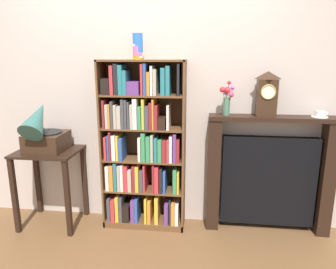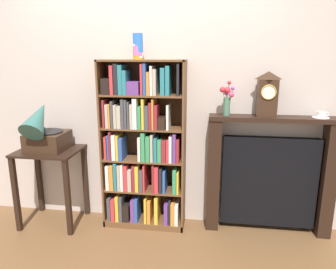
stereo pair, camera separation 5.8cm
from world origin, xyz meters
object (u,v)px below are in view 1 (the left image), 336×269
fireplace_mantel (268,175)px  flower_vase (227,99)px  mantel_clock (267,94)px  cup_stack (138,46)px  bookshelf (141,151)px  side_table_left (50,170)px  teacup_with_saucer (320,115)px  gramophone (43,132)px

fireplace_mantel → flower_vase: 0.85m
fireplace_mantel → mantel_clock: mantel_clock is taller
cup_stack → mantel_clock: cup_stack is taller
bookshelf → mantel_clock: bearing=2.2°
side_table_left → flower_vase: 1.85m
bookshelf → teacup_with_saucer: bearing=1.6°
fireplace_mantel → cup_stack: bearing=-176.7°
cup_stack → flower_vase: bearing=3.1°
bookshelf → side_table_left: bookshelf is taller
side_table_left → teacup_with_saucer: 2.59m
fireplace_mantel → teacup_with_saucer: 0.72m
teacup_with_saucer → mantel_clock: bearing=-179.7°
side_table_left → gramophone: gramophone is taller
bookshelf → cup_stack: bearing=-142.8°
bookshelf → side_table_left: size_ratio=2.11×
cup_stack → teacup_with_saucer: 1.73m
side_table_left → gramophone: bearing=-90.0°
gramophone → flower_vase: (1.70, 0.19, 0.31)m
fireplace_mantel → mantel_clock: 0.78m
cup_stack → side_table_left: bearing=-174.4°
flower_vase → teacup_with_saucer: flower_vase is taller
side_table_left → mantel_clock: mantel_clock is taller
side_table_left → fireplace_mantel: bearing=4.3°
bookshelf → gramophone: bookshelf is taller
gramophone → teacup_with_saucer: gramophone is taller
bookshelf → teacup_with_saucer: (1.62, 0.05, 0.38)m
flower_vase → mantel_clock: bearing=1.3°
gramophone → fireplace_mantel: bearing=5.8°
fireplace_mantel → flower_vase: bearing=-176.3°
bookshelf → fireplace_mantel: bearing=3.0°
bookshelf → mantel_clock: 1.27m
gramophone → teacup_with_saucer: bearing=4.5°
cup_stack → fireplace_mantel: (1.23, 0.07, -1.19)m
side_table_left → mantel_clock: size_ratio=1.93×
side_table_left → flower_vase: size_ratio=2.43×
mantel_clock → flower_vase: 0.35m
gramophone → teacup_with_saucer: (2.52, 0.20, 0.18)m
bookshelf → flower_vase: bearing=2.6°
bookshelf → gramophone: 0.94m
side_table_left → fireplace_mantel: (2.13, 0.16, -0.02)m
bookshelf → side_table_left: (-0.91, -0.10, -0.20)m
fireplace_mantel → teacup_with_saucer: (0.40, -0.02, 0.60)m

